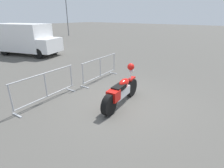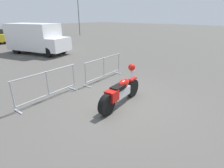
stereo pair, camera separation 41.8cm
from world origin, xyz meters
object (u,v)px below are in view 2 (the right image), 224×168
(motorcycle, at_px, (121,91))
(delivery_van, at_px, (36,38))
(parked_car_tan, at_px, (17,34))
(crowd_barrier_near, at_px, (48,85))
(crowd_barrier_far, at_px, (104,68))
(street_lamp, at_px, (78,10))

(motorcycle, xyz_separation_m, delivery_van, (2.36, 10.59, 0.75))
(parked_car_tan, bearing_deg, delivery_van, 168.82)
(motorcycle, bearing_deg, crowd_barrier_near, 116.08)
(crowd_barrier_far, relative_size, street_lamp, 0.45)
(motorcycle, relative_size, crowd_barrier_near, 0.90)
(crowd_barrier_near, distance_m, street_lamp, 22.70)
(delivery_van, relative_size, parked_car_tan, 1.25)
(crowd_barrier_far, xyz_separation_m, street_lamp, (11.97, 16.88, 3.15))
(parked_car_tan, bearing_deg, street_lamp, -95.96)
(street_lamp, bearing_deg, motorcycle, -125.12)
(crowd_barrier_far, bearing_deg, street_lamp, 54.64)
(crowd_barrier_near, bearing_deg, street_lamp, 48.66)
(crowd_barrier_far, distance_m, parked_car_tan, 18.32)
(crowd_barrier_near, bearing_deg, motorcycle, -56.81)
(delivery_van, xyz_separation_m, parked_car_tan, (2.19, 9.66, -0.51))
(parked_car_tan, distance_m, street_lamp, 9.42)
(crowd_barrier_near, xyz_separation_m, delivery_van, (3.80, 8.39, 0.68))
(motorcycle, bearing_deg, delivery_van, 70.30)
(motorcycle, xyz_separation_m, parked_car_tan, (4.56, 20.25, 0.24))
(motorcycle, distance_m, parked_car_tan, 20.76)
(parked_car_tan, bearing_deg, crowd_barrier_far, 171.80)
(parked_car_tan, height_order, street_lamp, street_lamp)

